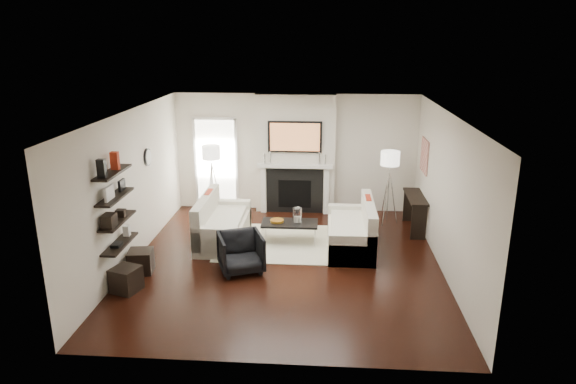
# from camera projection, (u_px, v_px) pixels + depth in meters

# --- Properties ---
(room_envelope) EXTENTS (6.00, 6.00, 6.00)m
(room_envelope) POSITION_uv_depth(u_px,v_px,m) (286.00, 191.00, 8.90)
(room_envelope) COLOR black
(room_envelope) RESTS_ON ground
(chimney_breast) EXTENTS (1.80, 0.25, 2.70)m
(chimney_breast) POSITION_uv_depth(u_px,v_px,m) (295.00, 154.00, 11.64)
(chimney_breast) COLOR silver
(chimney_breast) RESTS_ON floor
(fireplace_surround) EXTENTS (1.30, 0.02, 1.04)m
(fireplace_surround) POSITION_uv_depth(u_px,v_px,m) (295.00, 191.00, 11.75)
(fireplace_surround) COLOR black
(fireplace_surround) RESTS_ON floor
(firebox) EXTENTS (0.75, 0.02, 0.65)m
(firebox) POSITION_uv_depth(u_px,v_px,m) (295.00, 194.00, 11.77)
(firebox) COLOR black
(firebox) RESTS_ON floor
(mantel_pilaster_l) EXTENTS (0.12, 0.08, 1.10)m
(mantel_pilaster_l) POSITION_uv_depth(u_px,v_px,m) (263.00, 189.00, 11.76)
(mantel_pilaster_l) COLOR white
(mantel_pilaster_l) RESTS_ON floor
(mantel_pilaster_r) EXTENTS (0.12, 0.08, 1.10)m
(mantel_pilaster_r) POSITION_uv_depth(u_px,v_px,m) (326.00, 191.00, 11.66)
(mantel_pilaster_r) COLOR white
(mantel_pilaster_r) RESTS_ON floor
(mantel_shelf) EXTENTS (1.70, 0.18, 0.07)m
(mantel_shelf) POSITION_uv_depth(u_px,v_px,m) (295.00, 166.00, 11.53)
(mantel_shelf) COLOR white
(mantel_shelf) RESTS_ON chimney_breast
(tv_body) EXTENTS (1.20, 0.06, 0.70)m
(tv_body) POSITION_uv_depth(u_px,v_px,m) (295.00, 137.00, 11.36)
(tv_body) COLOR black
(tv_body) RESTS_ON chimney_breast
(tv_screen) EXTENTS (1.10, 0.00, 0.62)m
(tv_screen) POSITION_uv_depth(u_px,v_px,m) (295.00, 137.00, 11.33)
(tv_screen) COLOR #BF723F
(tv_screen) RESTS_ON tv_body
(candlestick_l_tall) EXTENTS (0.04, 0.04, 0.30)m
(candlestick_l_tall) POSITION_uv_depth(u_px,v_px,m) (270.00, 158.00, 11.52)
(candlestick_l_tall) COLOR silver
(candlestick_l_tall) RESTS_ON mantel_shelf
(candlestick_l_short) EXTENTS (0.04, 0.04, 0.24)m
(candlestick_l_short) POSITION_uv_depth(u_px,v_px,m) (265.00, 159.00, 11.54)
(candlestick_l_short) COLOR silver
(candlestick_l_short) RESTS_ON mantel_shelf
(candlestick_r_tall) EXTENTS (0.04, 0.04, 0.30)m
(candlestick_r_tall) POSITION_uv_depth(u_px,v_px,m) (319.00, 158.00, 11.44)
(candlestick_r_tall) COLOR silver
(candlestick_r_tall) RESTS_ON mantel_shelf
(candlestick_r_short) EXTENTS (0.04, 0.04, 0.24)m
(candlestick_r_short) POSITION_uv_depth(u_px,v_px,m) (325.00, 160.00, 11.44)
(candlestick_r_short) COLOR silver
(candlestick_r_short) RESTS_ON mantel_shelf
(hallway_panel) EXTENTS (0.90, 0.02, 2.10)m
(hallway_panel) POSITION_uv_depth(u_px,v_px,m) (216.00, 165.00, 11.95)
(hallway_panel) COLOR white
(hallway_panel) RESTS_ON floor
(door_trim_l) EXTENTS (0.06, 0.06, 2.16)m
(door_trim_l) POSITION_uv_depth(u_px,v_px,m) (196.00, 164.00, 11.97)
(door_trim_l) COLOR white
(door_trim_l) RESTS_ON floor
(door_trim_r) EXTENTS (0.06, 0.06, 2.16)m
(door_trim_r) POSITION_uv_depth(u_px,v_px,m) (237.00, 165.00, 11.90)
(door_trim_r) COLOR white
(door_trim_r) RESTS_ON floor
(door_trim_top) EXTENTS (1.02, 0.06, 0.06)m
(door_trim_top) POSITION_uv_depth(u_px,v_px,m) (214.00, 118.00, 11.62)
(door_trim_top) COLOR white
(door_trim_top) RESTS_ON wall_back
(rug) EXTENTS (2.60, 2.00, 0.01)m
(rug) POSITION_uv_depth(u_px,v_px,m) (285.00, 243.00, 10.15)
(rug) COLOR beige
(rug) RESTS_ON floor
(loveseat_left_base) EXTENTS (0.85, 1.80, 0.42)m
(loveseat_left_base) POSITION_uv_depth(u_px,v_px,m) (224.00, 231.00, 10.18)
(loveseat_left_base) COLOR beige
(loveseat_left_base) RESTS_ON floor
(loveseat_left_back) EXTENTS (0.18, 1.80, 0.80)m
(loveseat_left_back) POSITION_uv_depth(u_px,v_px,m) (206.00, 216.00, 10.11)
(loveseat_left_back) COLOR beige
(loveseat_left_back) RESTS_ON floor
(loveseat_left_arm_n) EXTENTS (0.85, 0.18, 0.60)m
(loveseat_left_arm_n) POSITION_uv_depth(u_px,v_px,m) (215.00, 243.00, 9.38)
(loveseat_left_arm_n) COLOR beige
(loveseat_left_arm_n) RESTS_ON floor
(loveseat_left_arm_s) EXTENTS (0.85, 0.18, 0.60)m
(loveseat_left_arm_s) POSITION_uv_depth(u_px,v_px,m) (231.00, 213.00, 10.93)
(loveseat_left_arm_s) COLOR beige
(loveseat_left_arm_s) RESTS_ON floor
(loveseat_left_cushion) EXTENTS (0.63, 1.44, 0.10)m
(loveseat_left_cushion) POSITION_uv_depth(u_px,v_px,m) (226.00, 219.00, 10.10)
(loveseat_left_cushion) COLOR beige
(loveseat_left_cushion) RESTS_ON loveseat_left_base
(pillow_left_orange) EXTENTS (0.10, 0.42, 0.42)m
(pillow_left_orange) POSITION_uv_depth(u_px,v_px,m) (209.00, 201.00, 10.34)
(pillow_left_orange) COLOR #A42914
(pillow_left_orange) RESTS_ON loveseat_left_cushion
(pillow_left_charcoal) EXTENTS (0.10, 0.40, 0.40)m
(pillow_left_charcoal) POSITION_uv_depth(u_px,v_px,m) (202.00, 212.00, 9.77)
(pillow_left_charcoal) COLOR black
(pillow_left_charcoal) RESTS_ON loveseat_left_cushion
(loveseat_right_base) EXTENTS (0.85, 1.80, 0.42)m
(loveseat_right_base) POSITION_uv_depth(u_px,v_px,m) (350.00, 238.00, 9.87)
(loveseat_right_base) COLOR beige
(loveseat_right_base) RESTS_ON floor
(loveseat_right_back) EXTENTS (0.18, 1.80, 0.80)m
(loveseat_right_back) POSITION_uv_depth(u_px,v_px,m) (368.00, 223.00, 9.75)
(loveseat_right_back) COLOR beige
(loveseat_right_back) RESTS_ON floor
(loveseat_right_arm_n) EXTENTS (0.85, 0.18, 0.60)m
(loveseat_right_arm_n) POSITION_uv_depth(u_px,v_px,m) (352.00, 250.00, 9.07)
(loveseat_right_arm_n) COLOR beige
(loveseat_right_arm_n) RESTS_ON floor
(loveseat_right_arm_s) EXTENTS (0.85, 0.18, 0.60)m
(loveseat_right_arm_s) POSITION_uv_depth(u_px,v_px,m) (349.00, 219.00, 10.61)
(loveseat_right_arm_s) COLOR beige
(loveseat_right_arm_s) RESTS_ON floor
(loveseat_right_cushion) EXTENTS (0.63, 1.44, 0.10)m
(loveseat_right_cushion) POSITION_uv_depth(u_px,v_px,m) (348.00, 225.00, 9.79)
(loveseat_right_cushion) COLOR beige
(loveseat_right_cushion) RESTS_ON loveseat_right_base
(pillow_right_orange) EXTENTS (0.10, 0.42, 0.42)m
(pillow_right_orange) POSITION_uv_depth(u_px,v_px,m) (368.00, 207.00, 9.98)
(pillow_right_orange) COLOR #A42914
(pillow_right_orange) RESTS_ON loveseat_right_cushion
(pillow_right_charcoal) EXTENTS (0.10, 0.40, 0.40)m
(pillow_right_charcoal) POSITION_uv_depth(u_px,v_px,m) (370.00, 218.00, 9.41)
(pillow_right_charcoal) COLOR black
(pillow_right_charcoal) RESTS_ON loveseat_right_cushion
(coffee_table) EXTENTS (1.10, 0.55, 0.04)m
(coffee_table) POSITION_uv_depth(u_px,v_px,m) (290.00, 223.00, 10.08)
(coffee_table) COLOR black
(coffee_table) RESTS_ON floor
(coffee_leg_nw) EXTENTS (0.02, 0.02, 0.38)m
(coffee_leg_nw) POSITION_uv_depth(u_px,v_px,m) (263.00, 237.00, 9.96)
(coffee_leg_nw) COLOR silver
(coffee_leg_nw) RESTS_ON floor
(coffee_leg_ne) EXTENTS (0.02, 0.02, 0.38)m
(coffee_leg_ne) POSITION_uv_depth(u_px,v_px,m) (315.00, 238.00, 9.89)
(coffee_leg_ne) COLOR silver
(coffee_leg_ne) RESTS_ON floor
(coffee_leg_sw) EXTENTS (0.02, 0.02, 0.38)m
(coffee_leg_sw) POSITION_uv_depth(u_px,v_px,m) (266.00, 229.00, 10.38)
(coffee_leg_sw) COLOR silver
(coffee_leg_sw) RESTS_ON floor
(coffee_leg_se) EXTENTS (0.02, 0.02, 0.38)m
(coffee_leg_se) POSITION_uv_depth(u_px,v_px,m) (315.00, 230.00, 10.31)
(coffee_leg_se) COLOR silver
(coffee_leg_se) RESTS_ON floor
(hurricane_glass) EXTENTS (0.18, 0.18, 0.32)m
(hurricane_glass) POSITION_uv_depth(u_px,v_px,m) (297.00, 216.00, 10.02)
(hurricane_glass) COLOR white
(hurricane_glass) RESTS_ON coffee_table
(hurricane_candle) EXTENTS (0.09, 0.09, 0.13)m
(hurricane_candle) POSITION_uv_depth(u_px,v_px,m) (297.00, 219.00, 10.04)
(hurricane_candle) COLOR white
(hurricane_candle) RESTS_ON coffee_table
(copper_bowl) EXTENTS (0.27, 0.27, 0.04)m
(copper_bowl) POSITION_uv_depth(u_px,v_px,m) (277.00, 221.00, 10.08)
(copper_bowl) COLOR orange
(copper_bowl) RESTS_ON coffee_table
(armchair) EXTENTS (0.92, 0.89, 0.75)m
(armchair) POSITION_uv_depth(u_px,v_px,m) (241.00, 251.00, 8.86)
(armchair) COLOR black
(armchair) RESTS_ON floor
(lamp_left_post) EXTENTS (0.02, 0.02, 1.20)m
(lamp_left_post) POSITION_uv_depth(u_px,v_px,m) (213.00, 189.00, 11.62)
(lamp_left_post) COLOR silver
(lamp_left_post) RESTS_ON floor
(lamp_left_shade) EXTENTS (0.40, 0.40, 0.30)m
(lamp_left_shade) POSITION_uv_depth(u_px,v_px,m) (211.00, 152.00, 11.37)
(lamp_left_shade) COLOR white
(lamp_left_shade) RESTS_ON lamp_left_post
(lamp_left_leg_a) EXTENTS (0.25, 0.02, 1.23)m
(lamp_left_leg_a) POSITION_uv_depth(u_px,v_px,m) (218.00, 189.00, 11.61)
(lamp_left_leg_a) COLOR silver
(lamp_left_leg_a) RESTS_ON floor
(lamp_left_leg_b) EXTENTS (0.14, 0.22, 1.23)m
(lamp_left_leg_b) POSITION_uv_depth(u_px,v_px,m) (211.00, 188.00, 11.71)
(lamp_left_leg_b) COLOR silver
(lamp_left_leg_b) RESTS_ON floor
(lamp_left_leg_c) EXTENTS (0.14, 0.22, 1.23)m
(lamp_left_leg_c) POSITION_uv_depth(u_px,v_px,m) (209.00, 190.00, 11.53)
(lamp_left_leg_c) COLOR silver
(lamp_left_leg_c) RESTS_ON floor
(lamp_right_post) EXTENTS (0.02, 0.02, 1.20)m
(lamp_right_post) POSITION_uv_depth(u_px,v_px,m) (388.00, 197.00, 11.07)
(lamp_right_post) COLOR silver
(lamp_right_post) RESTS_ON floor
(lamp_right_shade) EXTENTS (0.40, 0.40, 0.30)m
(lamp_right_shade) POSITION_uv_depth(u_px,v_px,m) (390.00, 158.00, 10.82)
(lamp_right_shade) COLOR white
(lamp_right_shade) RESTS_ON lamp_right_post
(lamp_right_leg_a) EXTENTS (0.25, 0.02, 1.23)m
(lamp_right_leg_a) POSITION_uv_depth(u_px,v_px,m) (393.00, 197.00, 11.06)
(lamp_right_leg_a) COLOR silver
(lamp_right_leg_a) RESTS_ON floor
(lamp_right_leg_b) EXTENTS (0.14, 0.22, 1.23)m
(lamp_right_leg_b) POSITION_uv_depth(u_px,v_px,m) (385.00, 195.00, 11.17)
(lamp_right_leg_b) COLOR silver
(lamp_right_leg_b) RESTS_ON floor
(lamp_right_leg_c) EXTENTS (0.14, 0.22, 1.23)m
(lamp_right_leg_c) POSITION_uv_depth(u_px,v_px,m) (386.00, 198.00, 10.98)
(lamp_right_leg_c) COLOR silver
(lamp_right_leg_c) RESTS_ON floor
(console_top) EXTENTS (0.35, 1.20, 0.04)m
(console_top) POSITION_uv_depth(u_px,v_px,m) (416.00, 197.00, 10.64)
(console_top) COLOR black
(console_top) RESTS_ON floor
(console_leg_n) EXTENTS (0.30, 0.04, 0.71)m
(console_leg_n) POSITION_uv_depth(u_px,v_px,m) (419.00, 223.00, 10.22)
(console_leg_n) COLOR black
(console_leg_n) RESTS_ON floor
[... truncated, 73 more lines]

